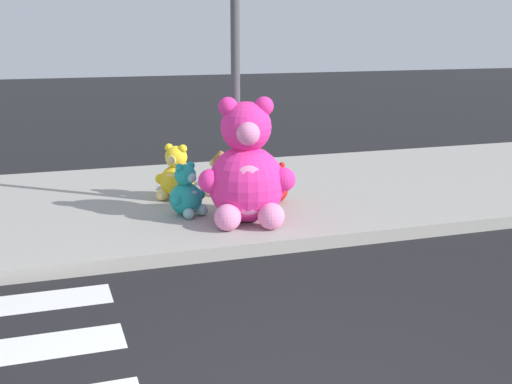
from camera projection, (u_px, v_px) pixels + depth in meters
name	position (u px, v px, depth m)	size (l,w,h in m)	color
sidewalk	(146.00, 205.00, 8.74)	(28.00, 4.40, 0.15)	#9E9B93
sign_pole	(235.00, 71.00, 7.88)	(0.56, 0.11, 3.20)	#4C4C51
plush_pink_large	(247.00, 173.00, 7.59)	(1.10, 1.01, 1.45)	#F22D93
plush_brown	(220.00, 177.00, 8.94)	(0.41, 0.44, 0.58)	olive
plush_red	(276.00, 186.00, 8.58)	(0.40, 0.36, 0.52)	red
plush_teal	(187.00, 194.00, 7.94)	(0.45, 0.46, 0.64)	teal
plush_yellow	(176.00, 177.00, 8.70)	(0.51, 0.52, 0.73)	yellow
plush_tan	(244.00, 173.00, 9.29)	(0.38, 0.43, 0.55)	tan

